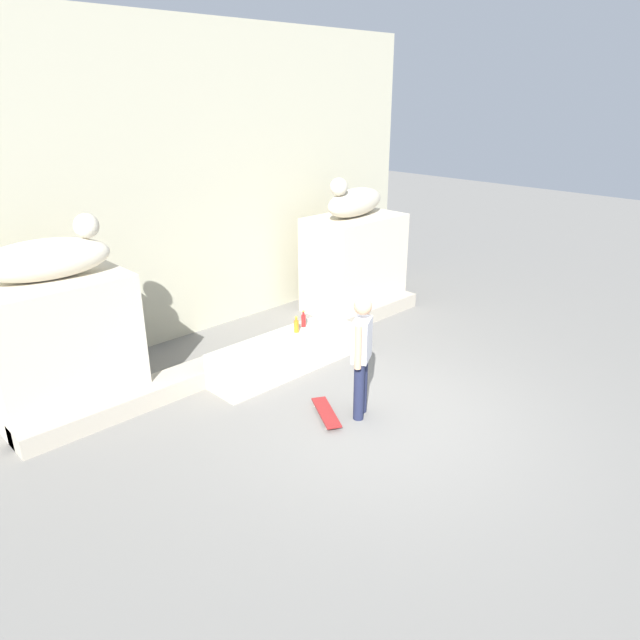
{
  "coord_description": "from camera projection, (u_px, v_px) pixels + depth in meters",
  "views": [
    {
      "loc": [
        -5.26,
        -4.19,
        4.06
      ],
      "look_at": [
        -0.06,
        1.16,
        1.1
      ],
      "focal_mm": 32.59,
      "sensor_mm": 36.0,
      "label": 1
    }
  ],
  "objects": [
    {
      "name": "pedestal_right",
      "position": [
        354.0,
        263.0,
        11.35
      ],
      "size": [
        1.85,
        1.18,
        1.84
      ],
      "primitive_type": "cube",
      "color": "beige",
      "rests_on": "ground_plane"
    },
    {
      "name": "skater",
      "position": [
        362.0,
        352.0,
        7.46
      ],
      "size": [
        0.48,
        0.35,
        1.67
      ],
      "rotation": [
        0.0,
        0.0,
        0.52
      ],
      "color": "#1E233F",
      "rests_on": "ground_plane"
    },
    {
      "name": "stair_step",
      "position": [
        261.0,
        351.0,
        9.38
      ],
      "size": [
        7.56,
        0.5,
        0.27
      ],
      "primitive_type": "cube",
      "color": "#A9A08F",
      "rests_on": "ground_plane"
    },
    {
      "name": "facade_wall",
      "position": [
        181.0,
        184.0,
        9.81
      ],
      "size": [
        10.27,
        0.6,
        5.16
      ],
      "primitive_type": "cube",
      "color": "#B7B39A",
      "rests_on": "ground_plane"
    },
    {
      "name": "bottle_orange",
      "position": [
        296.0,
        326.0,
        9.03
      ],
      "size": [
        0.08,
        0.08,
        0.26
      ],
      "color": "orange",
      "rests_on": "ledge_block"
    },
    {
      "name": "bottle_red",
      "position": [
        303.0,
        320.0,
        9.25
      ],
      "size": [
        0.07,
        0.07,
        0.27
      ],
      "color": "red",
      "rests_on": "ledge_block"
    },
    {
      "name": "pedestal_left",
      "position": [
        60.0,
        346.0,
        7.65
      ],
      "size": [
        1.85,
        1.18,
        1.84
      ],
      "primitive_type": "cube",
      "color": "beige",
      "rests_on": "ground_plane"
    },
    {
      "name": "ground_plane",
      "position": [
        384.0,
        419.0,
        7.7
      ],
      "size": [
        40.0,
        40.0,
        0.0
      ],
      "primitive_type": "plane",
      "color": "slate"
    },
    {
      "name": "statue_reclining_left",
      "position": [
        48.0,
        257.0,
        7.23
      ],
      "size": [
        1.67,
        0.81,
        0.78
      ],
      "rotation": [
        0.0,
        0.0,
        -0.16
      ],
      "color": "beige",
      "rests_on": "pedestal_left"
    },
    {
      "name": "ledge_block",
      "position": [
        284.0,
        354.0,
        8.95
      ],
      "size": [
        2.45,
        0.69,
        0.54
      ],
      "primitive_type": "cube",
      "color": "beige",
      "rests_on": "ground_plane"
    },
    {
      "name": "skateboard",
      "position": [
        326.0,
        412.0,
        7.73
      ],
      "size": [
        0.56,
        0.8,
        0.08
      ],
      "rotation": [
        0.0,
        0.0,
        1.07
      ],
      "color": "maroon",
      "rests_on": "ground_plane"
    },
    {
      "name": "statue_reclining_right",
      "position": [
        354.0,
        201.0,
        10.88
      ],
      "size": [
        1.67,
        0.82,
        0.78
      ],
      "rotation": [
        0.0,
        0.0,
        3.31
      ],
      "color": "beige",
      "rests_on": "pedestal_right"
    }
  ]
}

